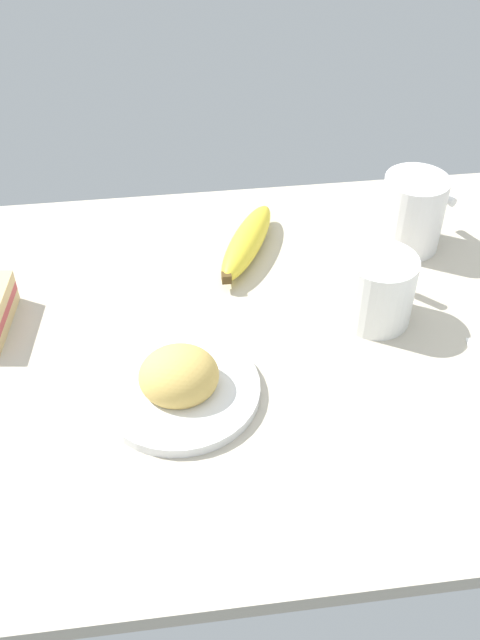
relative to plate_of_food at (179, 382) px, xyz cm
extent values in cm
cube|color=#BCB29E|center=(7.46, 7.56, -2.73)|extent=(90.00, 64.00, 2.00)
cylinder|color=white|center=(0.00, 0.00, -1.13)|extent=(17.22, 17.22, 1.20)
ellipsoid|color=#D8B259|center=(0.00, 0.00, 1.00)|extent=(8.51, 7.66, 6.16)
cylinder|color=white|center=(32.08, 23.05, 3.34)|extent=(8.28, 8.28, 10.16)
cylinder|color=brown|center=(32.08, 23.05, 7.92)|extent=(7.28, 7.28, 0.40)
cylinder|color=white|center=(37.13, 25.54, 3.85)|extent=(2.72, 3.87, 1.20)
cylinder|color=white|center=(23.92, 9.23, 2.60)|extent=(8.26, 8.26, 8.66)
cylinder|color=black|center=(23.92, 9.23, 6.43)|extent=(7.27, 7.27, 0.40)
cylinder|color=white|center=(27.92, 13.17, 3.03)|extent=(3.46, 3.49, 1.20)
ellipsoid|color=yellow|center=(10.49, 23.81, 0.19)|extent=(10.90, 16.75, 3.85)
cube|color=#4C3819|center=(6.96, 16.67, 0.19)|extent=(1.20, 1.20, 1.20)
camera|label=1|loc=(-0.30, -52.49, 56.34)|focal=40.54mm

